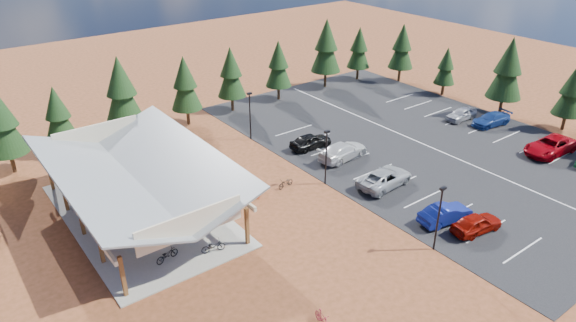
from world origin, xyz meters
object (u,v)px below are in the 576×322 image
Objects in this scene: lamp_post_1 at (326,154)px; trash_bin_1 at (220,191)px; bike_6 at (168,182)px; bike_14 at (237,189)px; car_0 at (476,223)px; bike_2 at (99,215)px; car_6 at (550,146)px; bike_16 at (286,183)px; bike_pavilion at (136,173)px; car_1 at (445,214)px; bike_5 at (169,224)px; bike_15 at (261,191)px; bike_3 at (87,178)px; bike_4 at (213,246)px; car_4 at (311,141)px; lamp_post_0 at (439,214)px; trash_bin_0 at (239,197)px; car_7 at (491,119)px; bike_1 at (106,230)px; car_2 at (385,178)px; bike_11 at (322,319)px; car_8 at (461,114)px; car_3 at (343,151)px; bike_0 at (167,255)px; lamp_post_2 at (250,113)px; bike_7 at (146,181)px.

lamp_post_1 is 9.67m from trash_bin_1.
bike_6 is 6.19m from bike_14.
car_0 reaches higher than bike_6.
car_6 is at bearing -116.29° from bike_2.
bike_16 is (5.33, -2.26, -0.01)m from trash_bin_1.
car_1 is (18.45, -15.25, -3.04)m from bike_pavilion.
bike_5 is 8.55m from bike_15.
bike_3 is 17.53m from bike_16.
car_1 reaches higher than bike_4.
trash_bin_1 is 12.06m from bike_3.
car_4 reaches higher than trash_bin_1.
lamp_post_0 is 16.24m from trash_bin_0.
lamp_post_1 reaches higher than car_4.
bike_pavilion is 4.03× the size of car_7.
bike_15 is at bearing -97.21° from bike_1.
bike_16 is at bearing -109.35° from car_6.
trash_bin_0 is 31.33m from car_6.
bike_3 is 1.08× the size of bike_16.
bike_16 is at bearing 49.75° from car_2.
bike_11 is (-11.29, -12.86, -2.46)m from lamp_post_1.
bike_15 is 10.88m from car_2.
bike_14 is 0.37× the size of car_8.
bike_pavilion reaches higher than car_1.
bike_3 is 23.62m from car_3.
car_7 reaches higher than bike_0.
bike_4 is at bearing 83.00° from car_2.
bike_16 is at bearing 103.14° from lamp_post_0.
bike_5 is (4.10, -2.05, 0.01)m from bike_1.
bike_11 is (7.07, -16.51, -0.11)m from bike_1.
bike_15 is 0.36× the size of car_7.
car_2 is at bearing -121.36° from bike_3.
car_7 is at bearing 25.28° from car_8.
bike_6 is 20.67m from bike_11.
lamp_post_2 is 12.41m from bike_6.
car_7 is at bearing -105.58° from bike_2.
car_6 is at bearing 58.93° from bike_16.
car_6 reaches higher than car_2.
bike_0 is 1.05× the size of bike_15.
bike_5 is 18.53m from car_4.
trash_bin_0 is 0.16× the size of car_2.
bike_2 is 5.95m from bike_7.
bike_15 is at bearing 57.27° from car_2.
bike_4 is 1.04× the size of bike_16.
car_7 is (41.44, -7.23, 0.16)m from bike_2.
trash_bin_0 reaches higher than bike_14.
car_2 is 18.99m from car_8.
bike_15 is 27.84m from car_8.
lamp_post_1 is at bearing -62.66° from bike_4.
bike_6 is 8.39m from bike_15.
car_2 reaches higher than bike_3.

